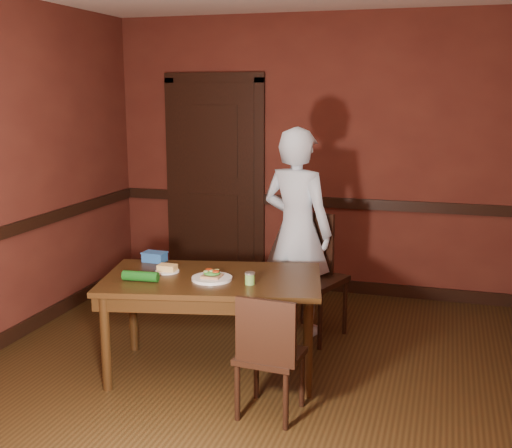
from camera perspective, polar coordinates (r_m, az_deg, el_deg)
The scene contains 15 objects.
floor at distance 4.55m, azimuth -1.30°, elevation -13.94°, with size 4.00×4.50×0.01m, color black.
wall_back at distance 6.31m, azimuth 4.99°, elevation 6.06°, with size 4.00×0.02×2.70m, color #542219.
wall_front at distance 2.17m, azimuth -20.20°, elevation -5.68°, with size 4.00×0.02×2.70m, color #542219.
dado_back at distance 6.35m, azimuth 4.89°, elevation 2.00°, with size 4.00×0.03×0.10m, color black.
baseboard_back at distance 6.55m, azimuth 4.76°, elevation -5.26°, with size 4.00×0.03×0.12m, color black.
door at distance 6.58m, azimuth -3.68°, elevation 4.05°, with size 1.05×0.07×2.20m.
dining_table at distance 4.60m, azimuth -3.85°, elevation -8.91°, with size 1.50×0.84×0.70m, color black.
chair_far at distance 5.20m, azimuth 4.96°, elevation -4.74°, with size 0.47×0.47×1.00m, color black, non-canonical shape.
chair_near at distance 4.01m, azimuth 1.30°, elevation -11.40°, with size 0.37×0.37×0.80m, color black, non-canonical shape.
person at distance 5.25m, azimuth 3.66°, elevation -0.63°, with size 0.62×0.41×1.70m, color silver.
sandwich_plate at distance 4.42m, azimuth -3.94°, elevation -4.72°, with size 0.28×0.28×0.07m.
sauce_jar at distance 4.30m, azimuth -0.54°, elevation -4.85°, with size 0.07×0.07×0.08m.
cheese_saucer at distance 4.63m, azimuth -7.89°, elevation -3.98°, with size 0.17×0.17×0.05m.
food_tub at distance 4.92m, azimuth -9.00°, elevation -2.89°, with size 0.18×0.13×0.07m.
wrapped_veg at distance 4.44m, azimuth -10.23°, elevation -4.59°, with size 0.07×0.07×0.25m, color #134F14.
Camera 1 is at (1.27, -3.90, 1.98)m, focal length 45.00 mm.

